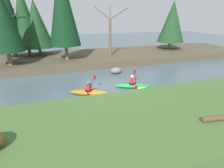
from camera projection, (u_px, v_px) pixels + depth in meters
The scene contains 14 objects.
ground_plane at pixel (102, 91), 12.60m from camera, with size 90.00×90.00×0.00m, color #4C606B.
riverbank_near at pixel (131, 125), 7.99m from camera, with size 44.00×6.08×0.75m.
riverbank_far at pixel (81, 58), 20.88m from camera, with size 44.00×8.25×0.73m.
conifer_tree_far_left at pixel (7, 12), 18.24m from camera, with size 2.68×2.68×8.58m.
conifer_tree_left at pixel (0, 16), 15.04m from camera, with size 3.18×3.18×7.46m.
conifer_tree_mid_left at pixel (23, 15), 19.04m from camera, with size 2.88×2.88×7.75m.
conifer_tree_centre at pixel (36, 24), 19.77m from camera, with size 3.48×3.48×6.15m.
conifer_tree_mid_right at pixel (62, 6), 16.92m from camera, with size 3.17×3.17×9.13m.
conifer_tree_right at pixel (172, 22), 23.43m from camera, with size 3.55×3.55×6.31m.
bare_tree_mid_upstream at pixel (11, 35), 19.16m from camera, with size 2.92×2.88×5.24m.
bare_tree_mid_downstream at pixel (110, 33), 19.80m from camera, with size 3.08×3.04×5.55m.
kayaker_lead at pixel (134, 85), 13.14m from camera, with size 2.73×1.99×1.20m.
kayaker_middle at pixel (91, 92), 11.94m from camera, with size 2.70×1.95×1.20m.
boulder_midstream at pixel (116, 70), 16.47m from camera, with size 1.06×0.83×0.60m.
Camera 1 is at (-2.96, -11.20, 5.03)m, focal length 28.00 mm.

